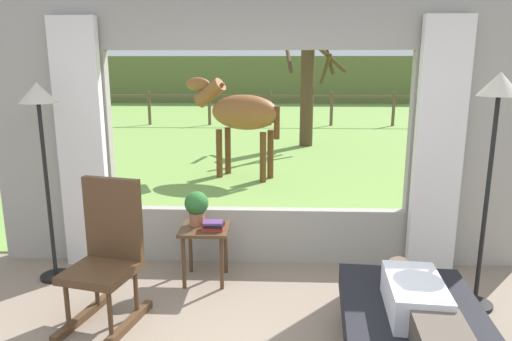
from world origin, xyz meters
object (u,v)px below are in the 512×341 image
(rocking_chair, at_px, (107,254))
(book_stack, at_px, (214,225))
(floor_lamp_right, at_px, (496,121))
(pasture_tree, at_px, (308,85))
(reclining_person, at_px, (424,314))
(potted_plant, at_px, (197,206))
(horse, at_px, (240,113))
(floor_lamp_left, at_px, (40,123))
(side_table, at_px, (205,237))

(rocking_chair, distance_m, book_stack, 0.98)
(floor_lamp_right, bearing_deg, pasture_tree, 96.71)
(reclining_person, bearing_deg, pasture_tree, 95.93)
(potted_plant, distance_m, pasture_tree, 7.47)
(reclining_person, relative_size, rocking_chair, 1.28)
(reclining_person, bearing_deg, floor_lamp_right, 58.88)
(floor_lamp_right, bearing_deg, horse, 117.42)
(potted_plant, bearing_deg, reclining_person, -43.35)
(rocking_chair, distance_m, floor_lamp_right, 3.14)
(floor_lamp_left, bearing_deg, horse, 70.08)
(rocking_chair, xyz_separation_m, floor_lamp_right, (2.96, 0.31, 1.00))
(reclining_person, bearing_deg, floor_lamp_left, 158.96)
(book_stack, height_order, horse, horse)
(potted_plant, xyz_separation_m, book_stack, (0.17, -0.12, -0.14))
(book_stack, distance_m, horse, 4.11)
(side_table, bearing_deg, book_stack, -32.92)
(rocking_chair, bearing_deg, book_stack, 54.32)
(rocking_chair, distance_m, pasture_tree, 8.35)
(rocking_chair, height_order, horse, horse)
(book_stack, distance_m, floor_lamp_left, 1.77)
(rocking_chair, xyz_separation_m, book_stack, (0.74, 0.64, 0.01))
(side_table, bearing_deg, reclining_person, -43.66)
(side_table, relative_size, book_stack, 2.55)
(floor_lamp_left, relative_size, pasture_tree, 0.60)
(rocking_chair, height_order, side_table, rocking_chair)
(rocking_chair, relative_size, horse, 0.63)
(reclining_person, xyz_separation_m, side_table, (-1.53, 1.46, -0.10))
(reclining_person, distance_m, horse, 5.71)
(floor_lamp_left, bearing_deg, pasture_tree, 68.94)
(rocking_chair, xyz_separation_m, floor_lamp_left, (-0.78, 0.69, 0.92))
(side_table, xyz_separation_m, potted_plant, (-0.08, 0.06, 0.28))
(reclining_person, height_order, horse, horse)
(horse, bearing_deg, reclining_person, -142.27)
(side_table, relative_size, horse, 0.29)
(potted_plant, relative_size, pasture_tree, 0.11)
(potted_plant, distance_m, book_stack, 0.25)
(potted_plant, xyz_separation_m, pasture_tree, (1.48, 7.28, 0.79))
(book_stack, distance_m, pasture_tree, 7.57)
(potted_plant, relative_size, book_stack, 1.57)
(book_stack, bearing_deg, floor_lamp_left, 178.04)
(book_stack, height_order, floor_lamp_left, floor_lamp_left)
(horse, bearing_deg, floor_lamp_left, -177.50)
(rocking_chair, bearing_deg, side_table, 60.50)
(pasture_tree, bearing_deg, book_stack, -100.06)
(book_stack, bearing_deg, pasture_tree, 79.94)
(side_table, xyz_separation_m, floor_lamp_right, (2.31, -0.39, 1.12))
(rocking_chair, xyz_separation_m, pasture_tree, (2.05, 8.04, 0.95))
(potted_plant, bearing_deg, horse, 88.40)
(side_table, bearing_deg, rocking_chair, -133.05)
(side_table, relative_size, floor_lamp_right, 0.27)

